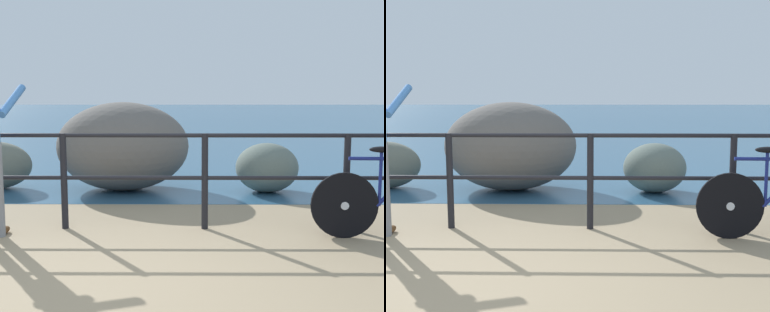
{
  "view_description": "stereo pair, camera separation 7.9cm",
  "coord_description": "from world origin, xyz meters",
  "views": [
    {
      "loc": [
        0.65,
        -3.37,
        1.39
      ],
      "look_at": [
        0.61,
        2.01,
        0.73
      ],
      "focal_mm": 44.68,
      "sensor_mm": 36.0,
      "label": 1
    },
    {
      "loc": [
        0.73,
        -3.37,
        1.39
      ],
      "look_at": [
        0.61,
        2.01,
        0.73
      ],
      "focal_mm": 44.68,
      "sensor_mm": 36.0,
      "label": 2
    }
  ],
  "objects": [
    {
      "name": "ground_plane",
      "position": [
        0.0,
        20.0,
        -0.05
      ],
      "size": [
        120.0,
        120.0,
        0.1
      ],
      "primitive_type": "cube",
      "color": "#937F60"
    },
    {
      "name": "sea_surface",
      "position": [
        0.0,
        47.77,
        0.0
      ],
      "size": [
        120.0,
        90.0,
        0.01
      ],
      "primitive_type": "cube",
      "color": "#2D5675",
      "rests_on": "ground_plane"
    },
    {
      "name": "promenade_railing",
      "position": [
        0.0,
        1.61,
        0.64
      ],
      "size": [
        7.54,
        0.07,
        1.02
      ],
      "color": "black",
      "rests_on": "ground_plane"
    },
    {
      "name": "breakwater_boulder_main",
      "position": [
        -0.45,
        3.79,
        0.66
      ],
      "size": [
        1.98,
        1.63,
        1.33
      ],
      "color": "#605B56",
      "rests_on": "ground"
    },
    {
      "name": "breakwater_boulder_right",
      "position": [
        1.7,
        3.63,
        0.36
      ],
      "size": [
        0.93,
        0.91,
        0.73
      ],
      "color": "slate",
      "rests_on": "ground"
    }
  ]
}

